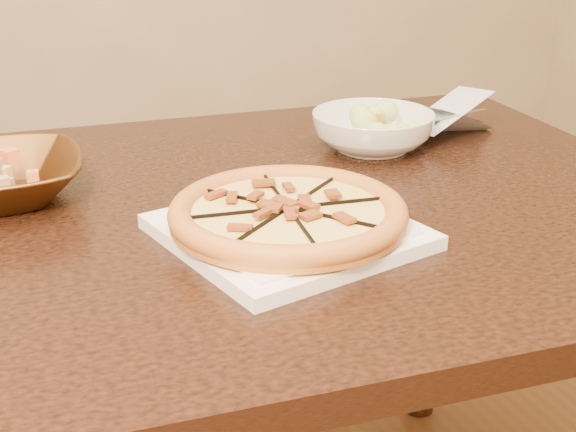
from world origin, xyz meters
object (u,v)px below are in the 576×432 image
object	(u,v)px
pizza	(288,213)
dining_table	(193,275)
salad_bowl	(373,131)
plate	(288,231)

from	to	relation	value
pizza	dining_table	bearing A→B (deg)	121.51
dining_table	salad_bowl	size ratio (longest dim) A/B	7.34
dining_table	salad_bowl	distance (m)	0.40
pizza	salad_bowl	xyz separation A→B (m)	(0.26, 0.28, -0.00)
dining_table	salad_bowl	world-z (taller)	salad_bowl
plate	salad_bowl	distance (m)	0.39
pizza	plate	bearing A→B (deg)	-14.52
plate	salad_bowl	size ratio (longest dim) A/B	1.65
dining_table	pizza	distance (m)	0.21
dining_table	salad_bowl	bearing A→B (deg)	22.02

